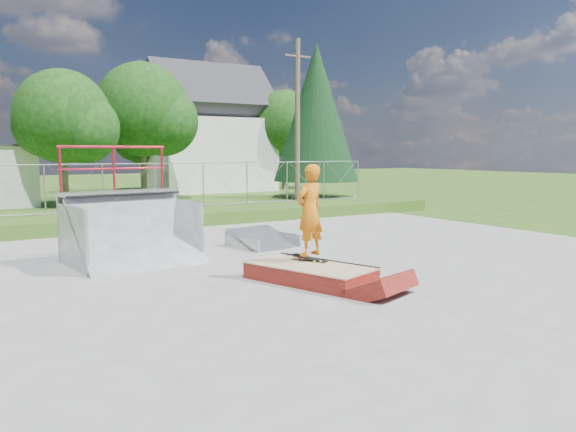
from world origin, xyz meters
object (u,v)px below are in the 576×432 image
Objects in this scene: grind_box at (310,274)px; flat_bank_ramp at (263,239)px; skater at (310,214)px; quarter_pipe at (133,206)px.

grind_box is 1.76× the size of flat_bank_ramp.
skater reaches higher than grind_box.
quarter_pipe is 4.06m from flat_bank_ramp.
grind_box is 1.01× the size of quarter_pipe.
flat_bank_ramp is (1.33, 4.38, 0.04)m from grind_box.
flat_bank_ramp is at bearing 54.37° from grind_box.
quarter_pipe reaches higher than skater.
quarter_pipe is 4.51m from skater.
flat_bank_ramp is 4.33m from skater.
skater is at bearing -58.42° from quarter_pipe.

